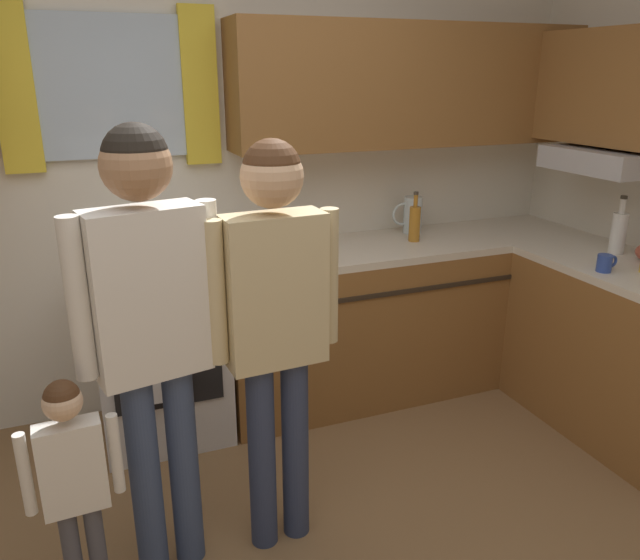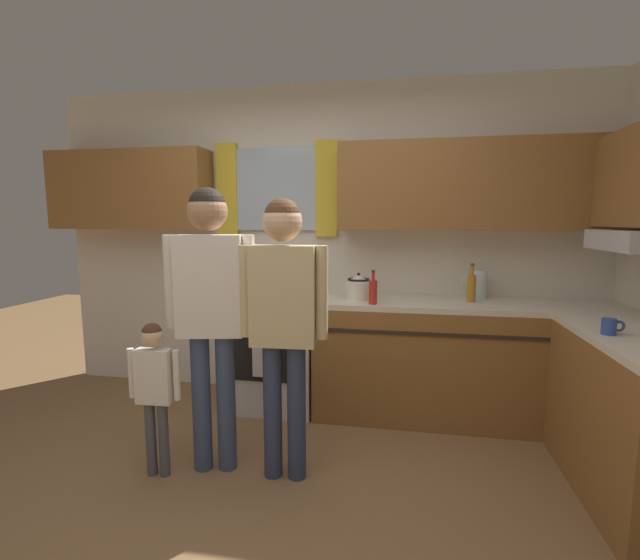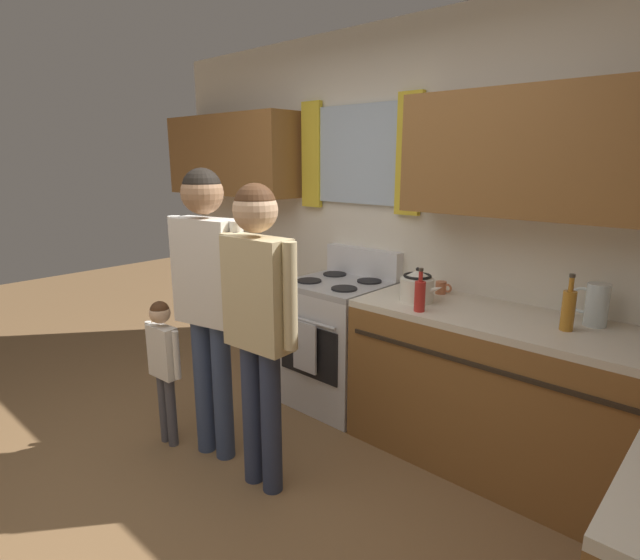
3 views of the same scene
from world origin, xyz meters
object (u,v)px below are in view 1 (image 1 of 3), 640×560
object	(u,v)px
stovetop_kettle	(280,241)
water_pitcher	(412,215)
bottle_oil_amber	(415,223)
mug_cobalt_blue	(605,263)
stove_oven	(159,348)
cup_terracotta	(271,239)
bottle_milk_white	(619,232)
adult_holding_child	(150,311)
bottle_sauce_red	(313,247)
adult_in_plaid	(275,306)
small_child	(73,475)

from	to	relation	value
stovetop_kettle	water_pitcher	bearing A→B (deg)	13.79
bottle_oil_amber	mug_cobalt_blue	world-z (taller)	bottle_oil_amber
stove_oven	cup_terracotta	bearing A→B (deg)	15.61
bottle_milk_white	cup_terracotta	size ratio (longest dim) A/B	2.88
water_pitcher	adult_holding_child	size ratio (longest dim) A/B	0.13
bottle_sauce_red	bottle_oil_amber	bearing A→B (deg)	16.92
bottle_sauce_red	cup_terracotta	world-z (taller)	bottle_sauce_red
bottle_sauce_red	stovetop_kettle	xyz separation A→B (m)	(-0.12, 0.17, 0.00)
stove_oven	cup_terracotta	size ratio (longest dim) A/B	10.11
bottle_oil_amber	adult_in_plaid	world-z (taller)	adult_in_plaid
water_pitcher	adult_in_plaid	xyz separation A→B (m)	(-1.24, -1.17, 0.01)
water_pitcher	adult_in_plaid	size ratio (longest dim) A/B	0.14
mug_cobalt_blue	adult_holding_child	xyz separation A→B (m)	(-2.17, -0.14, 0.12)
small_child	water_pitcher	bearing A→B (deg)	33.26
mug_cobalt_blue	small_child	distance (m)	2.52
stovetop_kettle	adult_in_plaid	bearing A→B (deg)	-109.25
bottle_milk_white	mug_cobalt_blue	distance (m)	0.38
mug_cobalt_blue	bottle_oil_amber	bearing A→B (deg)	124.23
mug_cobalt_blue	adult_holding_child	distance (m)	2.18
stove_oven	stovetop_kettle	size ratio (longest dim) A/B	4.02
adult_holding_child	small_child	world-z (taller)	adult_holding_child
stove_oven	adult_in_plaid	world-z (taller)	adult_in_plaid
bottle_sauce_red	mug_cobalt_blue	size ratio (longest dim) A/B	2.14
stovetop_kettle	mug_cobalt_blue	bearing A→B (deg)	-29.69
small_child	mug_cobalt_blue	bearing A→B (deg)	6.35
stove_oven	stovetop_kettle	distance (m)	0.84
small_child	stovetop_kettle	bearing A→B (deg)	45.02
adult_holding_child	bottle_sauce_red	bearing A→B (deg)	41.10
bottle_oil_amber	stovetop_kettle	distance (m)	0.83
bottle_sauce_red	small_child	xyz separation A→B (m)	(-1.19, -0.91, -0.42)
bottle_milk_white	adult_holding_child	size ratio (longest dim) A/B	0.19
cup_terracotta	adult_holding_child	bearing A→B (deg)	-123.85
water_pitcher	small_child	xyz separation A→B (m)	(-1.98, -1.30, -0.44)
water_pitcher	adult_in_plaid	world-z (taller)	adult_in_plaid
adult_holding_child	cup_terracotta	bearing A→B (deg)	56.15
stovetop_kettle	stove_oven	bearing A→B (deg)	174.69
small_child	stove_oven	bearing A→B (deg)	69.58
bottle_milk_white	water_pitcher	world-z (taller)	bottle_milk_white
mug_cobalt_blue	adult_holding_child	size ratio (longest dim) A/B	0.07
stovetop_kettle	adult_in_plaid	world-z (taller)	adult_in_plaid
stove_oven	mug_cobalt_blue	distance (m)	2.28
stove_oven	stovetop_kettle	world-z (taller)	stovetop_kettle
stove_oven	bottle_milk_white	world-z (taller)	bottle_milk_white
bottle_milk_white	small_child	distance (m)	2.86
stove_oven	small_child	size ratio (longest dim) A/B	1.20
bottle_sauce_red	adult_holding_child	bearing A→B (deg)	-138.90
stovetop_kettle	small_child	size ratio (longest dim) A/B	0.30
bottle_sauce_red	cup_terracotta	size ratio (longest dim) A/B	2.26
bottle_oil_amber	bottle_sauce_red	bearing A→B (deg)	-163.08
bottle_sauce_red	cup_terracotta	bearing A→B (deg)	102.28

